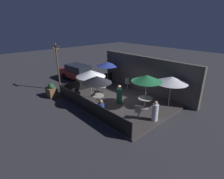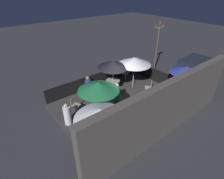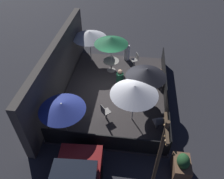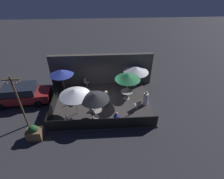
{
  "view_description": "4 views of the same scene",
  "coord_description": "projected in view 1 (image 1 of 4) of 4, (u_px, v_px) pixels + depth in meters",
  "views": [
    {
      "loc": [
        8.5,
        -8.53,
        5.69
      ],
      "look_at": [
        -0.26,
        -0.47,
        1.07
      ],
      "focal_mm": 28.0,
      "sensor_mm": 36.0,
      "label": 1
    },
    {
      "loc": [
        5.98,
        6.51,
        6.44
      ],
      "look_at": [
        0.76,
        -0.12,
        1.33
      ],
      "focal_mm": 28.0,
      "sensor_mm": 36.0,
      "label": 2
    },
    {
      "loc": [
        -9.3,
        -1.07,
        8.59
      ],
      "look_at": [
        -0.8,
        0.05,
        0.99
      ],
      "focal_mm": 35.0,
      "sensor_mm": 36.0,
      "label": 3
    },
    {
      "loc": [
        0.09,
        -11.21,
        9.29
      ],
      "look_at": [
        0.81,
        0.36,
        1.19
      ],
      "focal_mm": 28.0,
      "sensor_mm": 36.0,
      "label": 4
    }
  ],
  "objects": [
    {
      "name": "patron_1",
      "position": [
        119.0,
        95.0,
        12.64
      ],
      "size": [
        0.47,
        0.47,
        1.38
      ],
      "rotation": [
        0.0,
        0.0,
        6.11
      ],
      "color": "#236642",
      "rests_on": "patio_deck"
    },
    {
      "name": "fence_front",
      "position": [
        88.0,
        106.0,
        11.28
      ],
      "size": [
        7.53,
        0.05,
        0.95
      ],
      "color": "black",
      "rests_on": "patio_deck"
    },
    {
      "name": "dining_table_1",
      "position": [
        97.0,
        97.0,
        12.33
      ],
      "size": [
        0.93,
        0.93,
        0.75
      ],
      "color": "#9E998E",
      "rests_on": "patio_deck"
    },
    {
      "name": "light_post",
      "position": [
        58.0,
        65.0,
        14.83
      ],
      "size": [
        1.1,
        0.12,
        4.1
      ],
      "color": "brown",
      "rests_on": "ground_plane"
    },
    {
      "name": "patron_0",
      "position": [
        155.0,
        112.0,
        10.39
      ],
      "size": [
        0.53,
        0.53,
        1.27
      ],
      "rotation": [
        0.0,
        0.0,
        2.2
      ],
      "color": "silver",
      "rests_on": "patio_deck"
    },
    {
      "name": "patron_2",
      "position": [
        101.0,
        109.0,
        10.83
      ],
      "size": [
        0.49,
        0.49,
        1.16
      ],
      "rotation": [
        0.0,
        0.0,
        4.96
      ],
      "color": "navy",
      "rests_on": "patio_deck"
    },
    {
      "name": "patio_umbrella_2",
      "position": [
        91.0,
        73.0,
        13.14
      ],
      "size": [
        2.23,
        2.23,
        2.2
      ],
      "color": "#B2B2B7",
      "rests_on": "patio_deck"
    },
    {
      "name": "patio_chair_2",
      "position": [
        104.0,
        87.0,
        14.61
      ],
      "size": [
        0.56,
        0.56,
        0.93
      ],
      "rotation": [
        0.0,
        0.0,
        -0.88
      ],
      "color": "gray",
      "rests_on": "patio_deck"
    },
    {
      "name": "patio_chair_3",
      "position": [
        75.0,
        94.0,
        13.2
      ],
      "size": [
        0.52,
        0.52,
        0.9
      ],
      "rotation": [
        0.0,
        0.0,
        0.37
      ],
      "color": "gray",
      "rests_on": "patio_deck"
    },
    {
      "name": "building_wall",
      "position": [
        145.0,
        75.0,
        14.67
      ],
      "size": [
        9.33,
        0.36,
        3.06
      ],
      "color": "#4C4742",
      "rests_on": "ground_plane"
    },
    {
      "name": "planter_box",
      "position": [
        52.0,
        91.0,
        14.1
      ],
      "size": [
        0.96,
        0.67,
        1.13
      ],
      "color": "brown",
      "rests_on": "ground_plane"
    },
    {
      "name": "patio_deck",
      "position": [
        119.0,
        101.0,
        13.25
      ],
      "size": [
        7.73,
        5.72,
        0.12
      ],
      "color": "#383333",
      "rests_on": "ground_plane"
    },
    {
      "name": "ground_plane",
      "position": [
        119.0,
        102.0,
        13.27
      ],
      "size": [
        60.0,
        60.0,
        0.0
      ],
      "primitive_type": "plane",
      "color": "#2D2D33"
    },
    {
      "name": "fence_side_left",
      "position": [
        89.0,
        83.0,
        15.68
      ],
      "size": [
        0.05,
        5.52,
        0.95
      ],
      "color": "black",
      "rests_on": "patio_deck"
    },
    {
      "name": "patio_umbrella_1",
      "position": [
        97.0,
        79.0,
        11.85
      ],
      "size": [
        2.05,
        2.05,
        2.16
      ],
      "color": "#B2B2B7",
      "rests_on": "patio_deck"
    },
    {
      "name": "patio_umbrella_3",
      "position": [
        172.0,
        80.0,
        11.73
      ],
      "size": [
        2.2,
        2.2,
        2.16
      ],
      "color": "#B2B2B7",
      "rests_on": "patio_deck"
    },
    {
      "name": "patio_chair_1",
      "position": [
        127.0,
        83.0,
        15.63
      ],
      "size": [
        0.55,
        0.55,
        0.92
      ],
      "rotation": [
        0.0,
        0.0,
        -0.52
      ],
      "color": "gray",
      "rests_on": "patio_deck"
    },
    {
      "name": "parked_car_0",
      "position": [
        78.0,
        72.0,
        17.93
      ],
      "size": [
        4.7,
        2.03,
        1.62
      ],
      "rotation": [
        0.0,
        0.0,
        0.07
      ],
      "color": "maroon",
      "rests_on": "ground_plane"
    },
    {
      "name": "dining_table_0",
      "position": [
        145.0,
        100.0,
        11.9
      ],
      "size": [
        0.99,
        0.99,
        0.74
      ],
      "color": "#9E998E",
      "rests_on": "patio_deck"
    },
    {
      "name": "patio_umbrella_0",
      "position": [
        147.0,
        78.0,
        11.34
      ],
      "size": [
        2.02,
        2.02,
        2.37
      ],
      "color": "#B2B2B7",
      "rests_on": "patio_deck"
    },
    {
      "name": "patio_umbrella_4",
      "position": [
        107.0,
        64.0,
        15.96
      ],
      "size": [
        1.99,
        1.99,
        2.16
      ],
      "color": "#B2B2B7",
      "rests_on": "patio_deck"
    },
    {
      "name": "patio_chair_0",
      "position": [
        138.0,
        111.0,
        10.54
      ],
      "size": [
        0.52,
        0.52,
        0.95
      ],
      "rotation": [
        0.0,
        0.0,
        1.97
      ],
      "color": "gray",
      "rests_on": "patio_deck"
    }
  ]
}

